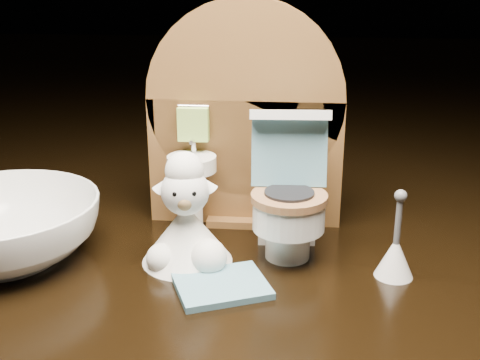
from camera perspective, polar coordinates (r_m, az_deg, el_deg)
The scene contains 6 objects.
backdrop_panel at distance 0.40m, azimuth 0.39°, elevation 4.90°, with size 0.13×0.05×0.15m.
toy_toilet at distance 0.37m, azimuth 4.60°, elevation -2.06°, with size 0.05×0.06×0.09m.
bath_mat at distance 0.34m, azimuth -1.77°, elevation -9.97°, with size 0.05×0.04×0.00m, color #588B9B.
toilet_brush at distance 0.35m, azimuth 14.50°, elevation -6.81°, with size 0.02×0.02×0.05m.
plush_lamb at distance 0.36m, azimuth -5.08°, elevation -4.25°, with size 0.05×0.05×0.07m.
ceramic_bowl at distance 0.39m, azimuth -21.68°, elevation -4.38°, with size 0.12×0.12×0.04m, color white.
Camera 1 is at (0.04, -0.32, 0.17)m, focal length 45.00 mm.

